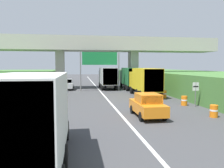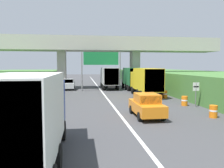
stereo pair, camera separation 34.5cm
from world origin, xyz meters
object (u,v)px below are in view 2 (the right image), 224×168
at_px(truck_yellow, 146,81).
at_px(construction_barrel_4, 152,90).
at_px(overhead_highway_sign, 101,61).
at_px(construction_barrel_1, 213,111).
at_px(construction_barrel_2, 185,101).
at_px(truck_blue, 28,114).
at_px(speed_limit_sign, 196,91).
at_px(truck_green, 132,77).
at_px(car_silver, 69,84).
at_px(truck_white, 109,77).
at_px(construction_barrel_3, 165,94).
at_px(car_orange, 146,105).

bearing_deg(truck_yellow, construction_barrel_4, 58.25).
height_order(overhead_highway_sign, construction_barrel_1, overhead_highway_sign).
bearing_deg(construction_barrel_2, truck_blue, -135.79).
height_order(speed_limit_sign, truck_blue, truck_blue).
height_order(truck_yellow, truck_green, same).
xyz_separation_m(truck_blue, car_silver, (-0.10, 27.23, -1.08)).
height_order(truck_yellow, construction_barrel_2, truck_yellow).
height_order(truck_yellow, car_silver, truck_yellow).
distance_m(truck_white, construction_barrel_2, 17.29).
distance_m(overhead_highway_sign, speed_limit_sign, 16.30).
relative_size(truck_yellow, truck_blue, 1.00).
bearing_deg(construction_barrel_3, construction_barrel_2, -89.55).
relative_size(truck_white, car_orange, 1.78).
distance_m(car_silver, construction_barrel_2, 19.80).
bearing_deg(speed_limit_sign, truck_green, 98.35).
bearing_deg(speed_limit_sign, car_orange, -149.28).
xyz_separation_m(overhead_highway_sign, construction_barrel_2, (6.67, -13.54, -3.94)).
xyz_separation_m(truck_yellow, truck_green, (0.18, 8.21, 0.00)).
distance_m(truck_yellow, truck_green, 8.21).
distance_m(truck_white, truck_yellow, 10.12).
xyz_separation_m(truck_white, car_orange, (0.29, -20.46, -1.08)).
bearing_deg(truck_yellow, truck_green, 88.73).
bearing_deg(car_silver, truck_white, 3.40).
relative_size(car_orange, construction_barrel_2, 4.56).
bearing_deg(truck_green, truck_white, 159.59).
distance_m(truck_green, construction_barrel_1, 20.11).
xyz_separation_m(truck_blue, car_orange, (6.61, 7.15, -1.08)).
xyz_separation_m(overhead_highway_sign, speed_limit_sign, (7.40, -14.23, -2.93)).
bearing_deg(truck_green, truck_yellow, -91.27).
height_order(speed_limit_sign, construction_barrel_1, speed_limit_sign).
xyz_separation_m(truck_blue, truck_green, (9.90, 26.28, 0.00)).
bearing_deg(speed_limit_sign, car_silver, 126.33).
bearing_deg(overhead_highway_sign, car_orange, -84.16).
bearing_deg(truck_yellow, construction_barrel_3, -49.24).
xyz_separation_m(truck_yellow, car_silver, (-9.82, 9.16, -1.08)).
xyz_separation_m(truck_white, truck_yellow, (3.39, -9.54, 0.00)).
bearing_deg(construction_barrel_4, truck_green, 106.79).
distance_m(construction_barrel_2, construction_barrel_4, 9.79).
height_order(speed_limit_sign, car_orange, speed_limit_sign).
distance_m(car_silver, car_orange, 21.17).
bearing_deg(truck_white, construction_barrel_1, -76.81).
relative_size(truck_yellow, construction_barrel_4, 8.11).
xyz_separation_m(overhead_highway_sign, car_orange, (1.79, -17.56, -3.55)).
bearing_deg(truck_blue, speed_limit_sign, 40.62).
bearing_deg(truck_yellow, speed_limit_sign, -71.77).
distance_m(truck_blue, truck_green, 28.08).
relative_size(truck_green, car_orange, 1.78).
height_order(truck_white, truck_green, same).
height_order(car_orange, construction_barrel_4, car_orange).
xyz_separation_m(speed_limit_sign, truck_white, (-5.90, 17.13, 0.46)).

